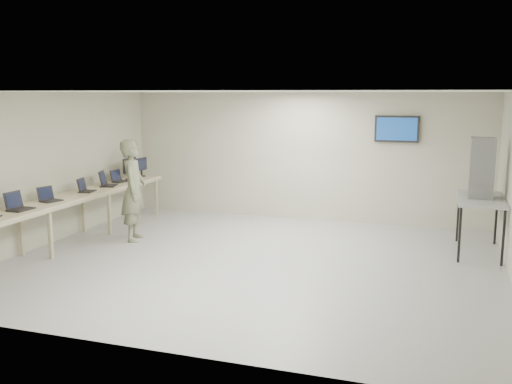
% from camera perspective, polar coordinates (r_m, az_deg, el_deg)
% --- Properties ---
extents(room, '(8.01, 7.01, 2.81)m').
position_cam_1_polar(room, '(9.32, -0.08, 1.43)').
color(room, '#B8B8B8').
rests_on(room, ground).
extents(workbench, '(0.76, 6.00, 0.90)m').
position_cam_1_polar(workbench, '(11.04, -18.32, -0.83)').
color(workbench, beige).
rests_on(workbench, ground).
extents(laptop_1, '(0.33, 0.40, 0.30)m').
position_cam_1_polar(laptop_1, '(10.05, -22.74, -1.23)').
color(laptop_1, black).
rests_on(laptop_1, workbench).
extents(laptop_2, '(0.35, 0.39, 0.26)m').
position_cam_1_polar(laptop_2, '(10.66, -20.02, -0.52)').
color(laptop_2, black).
rests_on(laptop_2, workbench).
extents(laptop_3, '(0.33, 0.37, 0.26)m').
position_cam_1_polar(laptop_3, '(11.48, -16.74, 0.36)').
color(laptop_3, black).
rests_on(laptop_3, workbench).
extents(laptop_4, '(0.42, 0.46, 0.31)m').
position_cam_1_polar(laptop_4, '(12.08, -14.74, 0.96)').
color(laptop_4, black).
rests_on(laptop_4, workbench).
extents(laptop_5, '(0.31, 0.36, 0.26)m').
position_cam_1_polar(laptop_5, '(12.57, -13.58, 1.29)').
color(laptop_5, black).
rests_on(laptop_5, workbench).
extents(monitor_near, '(0.22, 0.48, 0.48)m').
position_cam_1_polar(monitor_near, '(12.84, -12.51, 2.51)').
color(monitor_near, black).
rests_on(monitor_near, workbench).
extents(monitor_far, '(0.19, 0.43, 0.43)m').
position_cam_1_polar(monitor_far, '(13.28, -11.39, 2.65)').
color(monitor_far, black).
rests_on(monitor_far, workbench).
extents(soldier, '(0.67, 0.82, 1.93)m').
position_cam_1_polar(soldier, '(11.03, -12.13, 0.17)').
color(soldier, gray).
rests_on(soldier, ground).
extents(side_table, '(0.77, 1.64, 0.99)m').
position_cam_1_polar(side_table, '(10.65, 21.55, -0.91)').
color(side_table, '#A1A1A1').
rests_on(side_table, ground).
extents(storage_bins, '(0.40, 0.44, 1.05)m').
position_cam_1_polar(storage_bins, '(10.56, 21.64, 2.27)').
color(storage_bins, gray).
rests_on(storage_bins, side_table).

